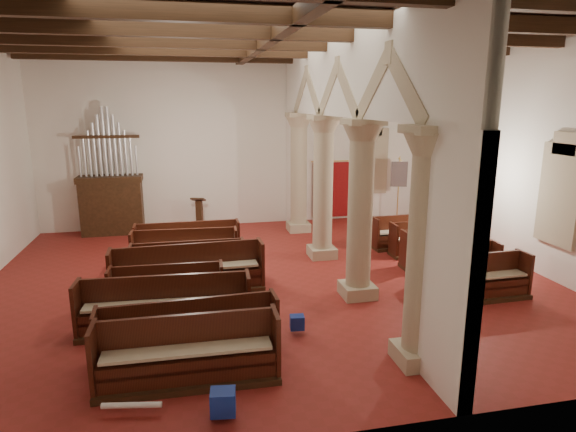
# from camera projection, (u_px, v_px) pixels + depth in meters

# --- Properties ---
(floor) EXTENTS (14.00, 14.00, 0.00)m
(floor) POSITION_uv_depth(u_px,v_px,m) (270.00, 279.00, 12.29)
(floor) COLOR maroon
(floor) RESTS_ON ground
(ceiling) EXTENTS (14.00, 14.00, 0.00)m
(ceiling) POSITION_uv_depth(u_px,v_px,m) (268.00, 30.00, 10.91)
(ceiling) COLOR black
(ceiling) RESTS_ON wall_back
(wall_back) EXTENTS (14.00, 0.02, 6.00)m
(wall_back) POSITION_uv_depth(u_px,v_px,m) (241.00, 142.00, 17.31)
(wall_back) COLOR white
(wall_back) RESTS_ON floor
(wall_front) EXTENTS (14.00, 0.02, 6.00)m
(wall_front) POSITION_uv_depth(u_px,v_px,m) (353.00, 220.00, 5.89)
(wall_front) COLOR white
(wall_front) RESTS_ON floor
(wall_right) EXTENTS (0.02, 12.00, 6.00)m
(wall_right) POSITION_uv_depth(u_px,v_px,m) (524.00, 156.00, 13.01)
(wall_right) COLOR white
(wall_right) RESTS_ON floor
(ceiling_beams) EXTENTS (13.80, 11.80, 0.30)m
(ceiling_beams) POSITION_uv_depth(u_px,v_px,m) (268.00, 39.00, 10.95)
(ceiling_beams) COLOR #3F2514
(ceiling_beams) RESTS_ON wall_back
(arcade) EXTENTS (0.90, 11.90, 6.00)m
(arcade) POSITION_uv_depth(u_px,v_px,m) (341.00, 138.00, 11.83)
(arcade) COLOR tan
(arcade) RESTS_ON floor
(window_right_a) EXTENTS (0.03, 1.00, 2.20)m
(window_right_a) POSITION_uv_depth(u_px,v_px,m) (561.00, 195.00, 11.77)
(window_right_a) COLOR #35775F
(window_right_a) RESTS_ON wall_right
(window_right_b) EXTENTS (0.03, 1.00, 2.20)m
(window_right_b) POSITION_uv_depth(u_px,v_px,m) (468.00, 172.00, 15.57)
(window_right_b) COLOR #35775F
(window_right_b) RESTS_ON wall_right
(window_back) EXTENTS (1.00, 0.03, 2.20)m
(window_back) POSITION_uv_depth(u_px,v_px,m) (371.00, 161.00, 18.49)
(window_back) COLOR #35775F
(window_back) RESTS_ON wall_back
(pipe_organ) EXTENTS (2.10, 0.85, 4.40)m
(pipe_organ) POSITION_uv_depth(u_px,v_px,m) (111.00, 194.00, 16.30)
(pipe_organ) COLOR #3F2514
(pipe_organ) RESTS_ON floor
(lectern) EXTENTS (0.56, 0.59, 1.18)m
(lectern) POSITION_uv_depth(u_px,v_px,m) (199.00, 216.00, 17.08)
(lectern) COLOR #3A2812
(lectern) RESTS_ON floor
(dossal_curtain) EXTENTS (1.80, 0.07, 2.17)m
(dossal_curtain) POSITION_uv_depth(u_px,v_px,m) (333.00, 189.00, 18.36)
(dossal_curtain) COLOR maroon
(dossal_curtain) RESTS_ON floor
(processional_banner) EXTENTS (0.56, 0.72, 2.54)m
(processional_banner) POSITION_uv_depth(u_px,v_px,m) (398.00, 204.00, 17.44)
(processional_banner) COLOR #3F2514
(processional_banner) RESTS_ON floor
(hymnal_box_a) EXTENTS (0.39, 0.33, 0.36)m
(hymnal_box_a) POSITION_uv_depth(u_px,v_px,m) (223.00, 402.00, 6.80)
(hymnal_box_a) COLOR navy
(hymnal_box_a) RESTS_ON floor
(hymnal_box_b) EXTENTS (0.29, 0.25, 0.27)m
(hymnal_box_b) POSITION_uv_depth(u_px,v_px,m) (297.00, 322.00, 9.36)
(hymnal_box_b) COLOR navy
(hymnal_box_b) RESTS_ON floor
(hymnal_box_c) EXTENTS (0.43, 0.39, 0.35)m
(hymnal_box_c) POSITION_uv_depth(u_px,v_px,m) (252.00, 269.00, 12.20)
(hymnal_box_c) COLOR #181595
(hymnal_box_c) RESTS_ON floor
(tube_heater_a) EXTENTS (0.86, 0.23, 0.09)m
(tube_heater_a) POSITION_uv_depth(u_px,v_px,m) (132.00, 405.00, 6.92)
(tube_heater_a) COLOR white
(tube_heater_a) RESTS_ON floor
(tube_heater_b) EXTENTS (1.11, 0.36, 0.11)m
(tube_heater_b) POSITION_uv_depth(u_px,v_px,m) (234.00, 336.00, 8.96)
(tube_heater_b) COLOR silver
(tube_heater_b) RESTS_ON floor
(nave_pew_0) EXTENTS (2.91, 0.78, 1.11)m
(nave_pew_0) POSITION_uv_depth(u_px,v_px,m) (189.00, 362.00, 7.68)
(nave_pew_0) COLOR #3F2514
(nave_pew_0) RESTS_ON floor
(nave_pew_1) EXTENTS (3.18, 0.82, 1.02)m
(nave_pew_1) POSITION_uv_depth(u_px,v_px,m) (190.00, 339.00, 8.51)
(nave_pew_1) COLOR #3F2514
(nave_pew_1) RESTS_ON floor
(nave_pew_2) EXTENTS (3.36, 0.92, 1.10)m
(nave_pew_2) POSITION_uv_depth(u_px,v_px,m) (166.00, 314.00, 9.46)
(nave_pew_2) COLOR #3F2514
(nave_pew_2) RESTS_ON floor
(nave_pew_3) EXTENTS (2.47, 0.72, 0.95)m
(nave_pew_3) POSITION_uv_depth(u_px,v_px,m) (167.00, 294.00, 10.53)
(nave_pew_3) COLOR #3F2514
(nave_pew_3) RESTS_ON floor
(nave_pew_4) EXTENTS (3.57, 0.89, 1.15)m
(nave_pew_4) POSITION_uv_depth(u_px,v_px,m) (189.00, 277.00, 11.36)
(nave_pew_4) COLOR #3F2514
(nave_pew_4) RESTS_ON floor
(nave_pew_5) EXTENTS (2.86, 0.67, 0.97)m
(nave_pew_5) POSITION_uv_depth(u_px,v_px,m) (189.00, 267.00, 12.23)
(nave_pew_5) COLOR #3F2514
(nave_pew_5) RESTS_ON floor
(nave_pew_6) EXTENTS (2.91, 0.85, 1.01)m
(nave_pew_6) POSITION_uv_depth(u_px,v_px,m) (185.00, 254.00, 13.27)
(nave_pew_6) COLOR #3F2514
(nave_pew_6) RESTS_ON floor
(nave_pew_7) EXTENTS (3.01, 0.68, 1.00)m
(nave_pew_7) POSITION_uv_depth(u_px,v_px,m) (188.00, 245.00, 14.09)
(nave_pew_7) COLOR #3F2514
(nave_pew_7) RESTS_ON floor
(aisle_pew_0) EXTENTS (1.92, 0.75, 1.04)m
(aisle_pew_0) POSITION_uv_depth(u_px,v_px,m) (488.00, 283.00, 11.05)
(aisle_pew_0) COLOR #3F2514
(aisle_pew_0) RESTS_ON floor
(aisle_pew_1) EXTENTS (1.90, 0.76, 0.99)m
(aisle_pew_1) POSITION_uv_depth(u_px,v_px,m) (461.00, 268.00, 12.11)
(aisle_pew_1) COLOR #3F2514
(aisle_pew_1) RESTS_ON floor
(aisle_pew_2) EXTENTS (1.84, 0.72, 1.06)m
(aisle_pew_2) POSITION_uv_depth(u_px,v_px,m) (435.00, 255.00, 13.06)
(aisle_pew_2) COLOR #3F2514
(aisle_pew_2) RESTS_ON floor
(aisle_pew_3) EXTENTS (1.85, 0.68, 1.00)m
(aisle_pew_3) POSITION_uv_depth(u_px,v_px,m) (421.00, 244.00, 14.16)
(aisle_pew_3) COLOR #3F2514
(aisle_pew_3) RESTS_ON floor
(aisle_pew_4) EXTENTS (1.78, 0.76, 0.99)m
(aisle_pew_4) POSITION_uv_depth(u_px,v_px,m) (399.00, 237.00, 14.91)
(aisle_pew_4) COLOR #3F2514
(aisle_pew_4) RESTS_ON floor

